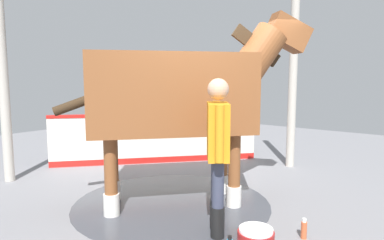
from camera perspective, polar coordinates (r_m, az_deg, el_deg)
The scene contains 8 objects.
ground_plane at distance 4.93m, azimuth -0.99°, elevation -13.41°, with size 16.00×16.00×0.02m, color gray.
wet_patch at distance 4.82m, azimuth -3.39°, elevation -13.73°, with size 2.69×2.69×0.00m, color #42444C.
barrier_wall at distance 6.93m, azimuth -5.98°, elevation -3.38°, with size 2.79×3.22×1.02m.
roof_post_near at distance 6.77m, azimuth 16.61°, elevation 5.71°, with size 0.16×0.16×3.19m, color #B7B2A8.
roof_post_far at distance 6.31m, azimuth -29.18°, elevation 5.06°, with size 0.16×0.16×3.19m, color #B7B2A8.
horse at distance 4.53m, azimuth -2.11°, elevation 4.39°, with size 2.47×2.75×2.62m.
handler at distance 3.67m, azimuth 4.35°, elevation -4.27°, with size 0.47×0.56×1.71m.
bottle_spray at distance 3.98m, azimuth 18.36°, elevation -17.09°, with size 0.06×0.06×0.22m.
Camera 1 is at (2.92, -3.58, 1.70)m, focal length 31.61 mm.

